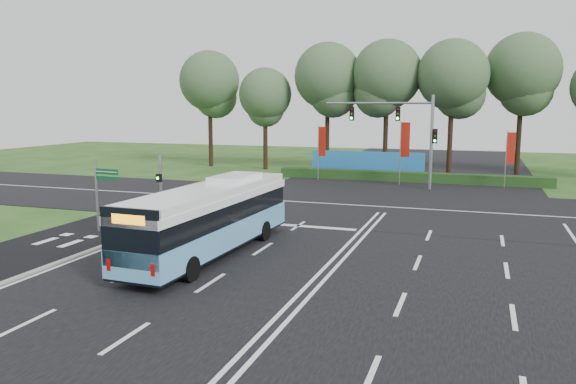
{
  "coord_description": "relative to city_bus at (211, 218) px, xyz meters",
  "views": [
    {
      "loc": [
        5.43,
        -22.05,
        6.19
      ],
      "look_at": [
        -2.83,
        2.0,
        2.28
      ],
      "focal_mm": 35.0,
      "sensor_mm": 36.0,
      "label": 1
    }
  ],
  "objects": [
    {
      "name": "ground",
      "position": [
        4.99,
        1.54,
        -1.58
      ],
      "size": [
        120.0,
        120.0,
        0.0
      ],
      "primitive_type": "plane",
      "color": "#234617",
      "rests_on": "ground"
    },
    {
      "name": "road_main",
      "position": [
        4.99,
        1.54,
        -1.56
      ],
      "size": [
        20.0,
        120.0,
        0.04
      ],
      "primitive_type": "cube",
      "color": "black",
      "rests_on": "ground"
    },
    {
      "name": "road_cross",
      "position": [
        4.99,
        13.54,
        -1.56
      ],
      "size": [
        120.0,
        14.0,
        0.05
      ],
      "primitive_type": "cube",
      "color": "black",
      "rests_on": "ground"
    },
    {
      "name": "bike_path",
      "position": [
        -7.51,
        -1.46,
        -1.55
      ],
      "size": [
        5.0,
        18.0,
        0.06
      ],
      "primitive_type": "cube",
      "color": "black",
      "rests_on": "ground"
    },
    {
      "name": "kerb_strip",
      "position": [
        -5.11,
        -1.46,
        -1.52
      ],
      "size": [
        0.25,
        18.0,
        0.12
      ],
      "primitive_type": "cube",
      "color": "gray",
      "rests_on": "ground"
    },
    {
      "name": "city_bus",
      "position": [
        0.0,
        0.0,
        0.0
      ],
      "size": [
        2.66,
        11.0,
        3.14
      ],
      "rotation": [
        0.0,
        0.0,
        -0.04
      ],
      "color": "#579CCA",
      "rests_on": "ground"
    },
    {
      "name": "pedestrian_signal",
      "position": [
        -5.21,
        4.6,
        0.42
      ],
      "size": [
        0.34,
        0.43,
        3.66
      ],
      "rotation": [
        0.0,
        0.0,
        -0.43
      ],
      "color": "gray",
      "rests_on": "ground"
    },
    {
      "name": "street_sign",
      "position": [
        -6.96,
        2.11,
        0.77
      ],
      "size": [
        1.44,
        0.23,
        3.7
      ],
      "rotation": [
        0.0,
        0.0,
        -0.1
      ],
      "color": "gray",
      "rests_on": "ground"
    },
    {
      "name": "banner_flag_left",
      "position": [
        -2.15,
        24.62,
        1.41
      ],
      "size": [
        0.68,
        0.1,
        4.58
      ],
      "rotation": [
        0.0,
        0.0,
        -0.06
      ],
      "color": "gray",
      "rests_on": "ground"
    },
    {
      "name": "banner_flag_mid",
      "position": [
        4.76,
        23.84,
        1.69
      ],
      "size": [
        0.75,
        0.1,
        5.05
      ],
      "rotation": [
        0.0,
        0.0,
        0.05
      ],
      "color": "gray",
      "rests_on": "ground"
    },
    {
      "name": "banner_flag_right",
      "position": [
        12.5,
        24.21,
        1.27
      ],
      "size": [
        0.64,
        0.11,
        4.36
      ],
      "rotation": [
        0.0,
        0.0,
        0.1
      ],
      "color": "gray",
      "rests_on": "ground"
    },
    {
      "name": "traffic_light_gantry",
      "position": [
        5.2,
        22.04,
        3.08
      ],
      "size": [
        8.41,
        0.28,
        7.0
      ],
      "color": "gray",
      "rests_on": "ground"
    },
    {
      "name": "hedge",
      "position": [
        4.99,
        26.04,
        -1.18
      ],
      "size": [
        22.0,
        1.2,
        0.8
      ],
      "primitive_type": "cube",
      "color": "#193B15",
      "rests_on": "ground"
    },
    {
      "name": "blue_hoarding",
      "position": [
        0.99,
        28.54,
        -0.48
      ],
      "size": [
        10.0,
        0.3,
        2.2
      ],
      "primitive_type": "cube",
      "color": "#216CB5",
      "rests_on": "ground"
    },
    {
      "name": "eucalyptus_row",
      "position": [
        5.0,
        32.02,
        7.06
      ],
      "size": [
        47.94,
        9.32,
        12.62
      ],
      "color": "black",
      "rests_on": "ground"
    }
  ]
}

